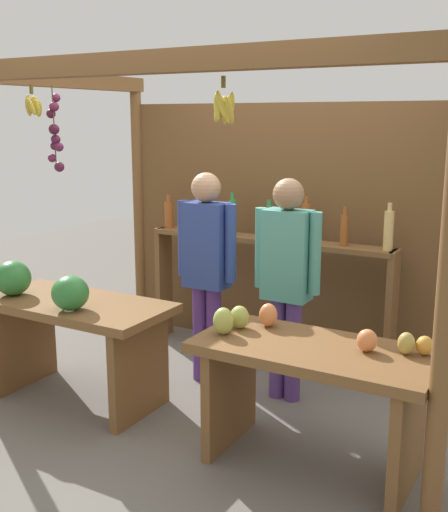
# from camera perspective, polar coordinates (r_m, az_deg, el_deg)

# --- Properties ---
(ground_plane) EXTENTS (12.00, 12.00, 0.00)m
(ground_plane) POSITION_cam_1_polar(r_m,az_deg,el_deg) (4.74, 1.16, -11.87)
(ground_plane) COLOR slate
(ground_plane) RESTS_ON ground
(market_stall) EXTENTS (3.29, 2.01, 2.30)m
(market_stall) POSITION_cam_1_polar(r_m,az_deg,el_deg) (4.75, 3.74, 5.01)
(market_stall) COLOR brown
(market_stall) RESTS_ON ground
(fruit_counter_left) EXTENTS (1.33, 0.65, 0.97)m
(fruit_counter_left) POSITION_cam_1_polar(r_m,az_deg,el_deg) (4.48, -13.94, -5.54)
(fruit_counter_left) COLOR brown
(fruit_counter_left) RESTS_ON ground
(fruit_counter_right) EXTENTS (1.33, 0.64, 0.88)m
(fruit_counter_right) POSITION_cam_1_polar(r_m,az_deg,el_deg) (3.60, 7.95, -10.66)
(fruit_counter_right) COLOR brown
(fruit_counter_right) RESTS_ON ground
(bottle_shelf_unit) EXTENTS (2.11, 0.22, 1.36)m
(bottle_shelf_unit) POSITION_cam_1_polar(r_m,az_deg,el_deg) (5.13, 3.93, -0.44)
(bottle_shelf_unit) COLOR brown
(bottle_shelf_unit) RESTS_ON ground
(vendor_man) EXTENTS (0.48, 0.21, 1.57)m
(vendor_man) POSITION_cam_1_polar(r_m,az_deg,el_deg) (4.58, -1.60, -0.34)
(vendor_man) COLOR #57317E
(vendor_man) RESTS_ON ground
(vendor_woman) EXTENTS (0.48, 0.21, 1.56)m
(vendor_woman) POSITION_cam_1_polar(r_m,az_deg,el_deg) (4.30, 5.71, -1.34)
(vendor_woman) COLOR #57377E
(vendor_woman) RESTS_ON ground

